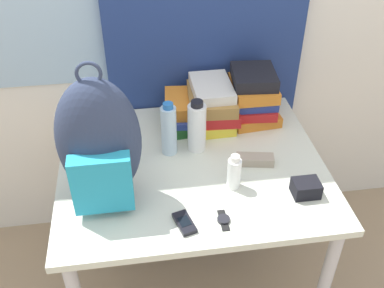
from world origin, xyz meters
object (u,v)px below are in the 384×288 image
at_px(book_stack_center, 212,104).
at_px(wristwatch, 224,220).
at_px(backpack, 99,145).
at_px(cell_phone, 184,223).
at_px(water_bottle, 169,130).
at_px(sunglasses_case, 255,160).
at_px(sunscreen_bottle, 234,173).
at_px(book_stack_right, 253,96).
at_px(sports_bottle, 197,127).
at_px(book_stack_left, 189,110).
at_px(camera_pouch, 306,188).

bearing_deg(book_stack_center, wristwatch, -96.55).
distance_m(backpack, cell_phone, 0.40).
xyz_separation_m(water_bottle, sunglasses_case, (0.33, -0.13, -0.10)).
height_order(water_bottle, sunscreen_bottle, water_bottle).
bearing_deg(sunglasses_case, book_stack_right, 78.45).
height_order(sports_bottle, cell_phone, sports_bottle).
bearing_deg(sunscreen_bottle, sunglasses_case, 46.38).
bearing_deg(cell_phone, book_stack_right, 57.54).
distance_m(book_stack_left, sports_bottle, 0.20).
xyz_separation_m(backpack, book_stack_left, (0.37, 0.43, -0.17)).
bearing_deg(backpack, sports_bottle, 32.28).
xyz_separation_m(book_stack_left, sunscreen_bottle, (0.11, -0.45, 0.00)).
bearing_deg(backpack, sunglasses_case, 9.89).
distance_m(sports_bottle, sunglasses_case, 0.27).
height_order(backpack, water_bottle, backpack).
bearing_deg(sunglasses_case, book_stack_left, 123.93).
bearing_deg(book_stack_left, backpack, -130.49).
xyz_separation_m(sunscreen_bottle, sunglasses_case, (0.12, 0.12, -0.05)).
relative_size(book_stack_center, sunglasses_case, 1.82).
height_order(sports_bottle, camera_pouch, sports_bottle).
xyz_separation_m(book_stack_right, sunscreen_bottle, (-0.18, -0.45, -0.05)).
bearing_deg(cell_phone, camera_pouch, 10.55).
relative_size(book_stack_center, camera_pouch, 2.90).
height_order(water_bottle, cell_phone, water_bottle).
height_order(backpack, sunscreen_bottle, backpack).
bearing_deg(cell_phone, book_stack_left, 80.45).
distance_m(book_stack_center, book_stack_right, 0.19).
height_order(camera_pouch, wristwatch, camera_pouch).
relative_size(sunscreen_bottle, wristwatch, 1.49).
xyz_separation_m(backpack, sunglasses_case, (0.59, 0.10, -0.22)).
xyz_separation_m(backpack, camera_pouch, (0.73, -0.10, -0.21)).
bearing_deg(sunscreen_bottle, cell_phone, -141.37).
distance_m(book_stack_center, wristwatch, 0.63).
xyz_separation_m(book_stack_left, cell_phone, (-0.10, -0.62, -0.06)).
bearing_deg(sunglasses_case, water_bottle, 159.46).
height_order(sunglasses_case, camera_pouch, camera_pouch).
distance_m(book_stack_center, sunscreen_bottle, 0.45).
xyz_separation_m(book_stack_left, sunglasses_case, (0.22, -0.33, -0.05)).
bearing_deg(backpack, wristwatch, -25.09).
relative_size(backpack, sports_bottle, 2.35).
relative_size(backpack, camera_pouch, 5.51).
bearing_deg(sunglasses_case, backpack, -170.11).
relative_size(book_stack_right, sunscreen_bottle, 1.83).
relative_size(sports_bottle, camera_pouch, 2.34).
xyz_separation_m(book_stack_center, water_bottle, (-0.22, -0.20, 0.02)).
bearing_deg(backpack, water_bottle, 41.44).
bearing_deg(backpack, book_stack_left, 49.51).
bearing_deg(book_stack_center, water_bottle, -137.28).
relative_size(backpack, book_stack_left, 2.04).
relative_size(cell_phone, wristwatch, 1.18).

